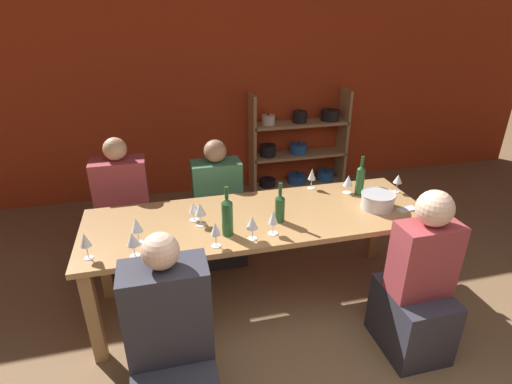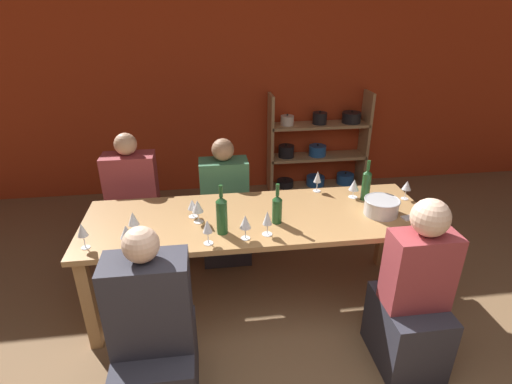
# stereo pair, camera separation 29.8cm
# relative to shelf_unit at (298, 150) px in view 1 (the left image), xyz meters

# --- Properties ---
(wall_back_red) EXTENTS (8.80, 0.06, 2.70)m
(wall_back_red) POSITION_rel_shelf_unit_xyz_m (-1.01, 0.20, 0.85)
(wall_back_red) COLOR #B23819
(wall_back_red) RESTS_ON ground_plane
(shelf_unit) EXTENTS (1.25, 0.30, 1.24)m
(shelf_unit) POSITION_rel_shelf_unit_xyz_m (0.00, 0.00, 0.00)
(shelf_unit) COLOR tan
(shelf_unit) RESTS_ON ground_plane
(dining_table) EXTENTS (2.55, 0.84, 0.77)m
(dining_table) POSITION_rel_shelf_unit_xyz_m (-1.06, -2.08, 0.18)
(dining_table) COLOR #AD7F4C
(dining_table) RESTS_ON ground_plane
(mixing_bowl) EXTENTS (0.26, 0.26, 0.12)m
(mixing_bowl) POSITION_rel_shelf_unit_xyz_m (-0.15, -2.17, 0.34)
(mixing_bowl) COLOR #B7BABC
(mixing_bowl) RESTS_ON dining_table
(wine_bottle_green) EXTENTS (0.07, 0.07, 0.30)m
(wine_bottle_green) POSITION_rel_shelf_unit_xyz_m (-0.94, -2.19, 0.39)
(wine_bottle_green) COLOR #1E4C23
(wine_bottle_green) RESTS_ON dining_table
(wine_bottle_dark) EXTENTS (0.07, 0.07, 0.33)m
(wine_bottle_dark) POSITION_rel_shelf_unit_xyz_m (-0.17, -1.92, 0.41)
(wine_bottle_dark) COLOR #1E4C23
(wine_bottle_dark) RESTS_ON dining_table
(wine_bottle_amber) EXTENTS (0.08, 0.08, 0.36)m
(wine_bottle_amber) POSITION_rel_shelf_unit_xyz_m (-1.34, -2.29, 0.42)
(wine_bottle_amber) COLOR #1E4C23
(wine_bottle_amber) RESTS_ON dining_table
(wine_glass_red_a) EXTENTS (0.07, 0.07, 0.16)m
(wine_glass_red_a) POSITION_rel_shelf_unit_xyz_m (0.15, -1.96, 0.39)
(wine_glass_red_a) COLOR white
(wine_glass_red_a) RESTS_ON dining_table
(wine_glass_red_b) EXTENTS (0.07, 0.07, 0.18)m
(wine_glass_red_b) POSITION_rel_shelf_unit_xyz_m (-2.22, -2.35, 0.40)
(wine_glass_red_b) COLOR white
(wine_glass_red_b) RESTS_ON dining_table
(wine_glass_empty_a) EXTENTS (0.08, 0.08, 0.17)m
(wine_glass_empty_a) POSITION_rel_shelf_unit_xyz_m (-1.50, -2.11, 0.40)
(wine_glass_empty_a) COLOR white
(wine_glass_empty_a) RESTS_ON dining_table
(wine_glass_red_c) EXTENTS (0.07, 0.07, 0.18)m
(wine_glass_red_c) POSITION_rel_shelf_unit_xyz_m (-1.92, -2.25, 0.40)
(wine_glass_red_c) COLOR white
(wine_glass_red_c) RESTS_ON dining_table
(wine_glass_red_d) EXTENTS (0.07, 0.07, 0.14)m
(wine_glass_red_d) POSITION_rel_shelf_unit_xyz_m (-1.54, -2.03, 0.37)
(wine_glass_red_d) COLOR white
(wine_glass_red_d) RESTS_ON dining_table
(wine_glass_white_a) EXTENTS (0.08, 0.08, 0.17)m
(wine_glass_white_a) POSITION_rel_shelf_unit_xyz_m (-1.95, -2.40, 0.39)
(wine_glass_white_a) COLOR white
(wine_glass_white_a) RESTS_ON dining_table
(wine_glass_red_e) EXTENTS (0.07, 0.07, 0.18)m
(wine_glass_red_e) POSITION_rel_shelf_unit_xyz_m (-0.51, -1.72, 0.40)
(wine_glass_red_e) COLOR white
(wine_glass_red_e) RESTS_ON dining_table
(wine_glass_red_f) EXTENTS (0.08, 0.08, 0.18)m
(wine_glass_red_f) POSITION_rel_shelf_unit_xyz_m (-1.19, -2.38, 0.40)
(wine_glass_red_f) COLOR white
(wine_glass_red_f) RESTS_ON dining_table
(wine_glass_red_g) EXTENTS (0.06, 0.06, 0.18)m
(wine_glass_red_g) POSITION_rel_shelf_unit_xyz_m (-1.44, -2.41, 0.40)
(wine_glass_red_g) COLOR white
(wine_glass_red_g) RESTS_ON dining_table
(wine_glass_red_h) EXTENTS (0.08, 0.08, 0.16)m
(wine_glass_red_h) POSITION_rel_shelf_unit_xyz_m (-0.25, -1.87, 0.38)
(wine_glass_red_h) COLOR white
(wine_glass_red_h) RESTS_ON dining_table
(wine_glass_red_i) EXTENTS (0.07, 0.07, 0.18)m
(wine_glass_red_i) POSITION_rel_shelf_unit_xyz_m (-1.03, -2.35, 0.39)
(wine_glass_red_i) COLOR white
(wine_glass_red_i) RESTS_ON dining_table
(cell_phone) EXTENTS (0.16, 0.09, 0.01)m
(cell_phone) POSITION_rel_shelf_unit_xyz_m (0.06, -2.26, 0.28)
(cell_phone) COLOR silver
(cell_phone) RESTS_ON dining_table
(person_near_a) EXTENTS (0.39, 0.49, 1.21)m
(person_near_a) POSITION_rel_shelf_unit_xyz_m (-0.17, -2.82, -0.05)
(person_near_a) COLOR #2D2D38
(person_near_a) RESTS_ON ground_plane
(person_far_a) EXTENTS (0.45, 0.56, 1.22)m
(person_far_a) POSITION_rel_shelf_unit_xyz_m (-2.08, -1.33, -0.06)
(person_far_a) COLOR #2D2D38
(person_far_a) RESTS_ON ground_plane
(person_near_b) EXTENTS (0.45, 0.57, 1.19)m
(person_near_b) POSITION_rel_shelf_unit_xyz_m (-1.77, -2.88, -0.07)
(person_near_b) COLOR #2D2D38
(person_near_b) RESTS_ON ground_plane
(person_far_b) EXTENTS (0.43, 0.54, 1.15)m
(person_far_b) POSITION_rel_shelf_unit_xyz_m (-1.27, -1.36, -0.09)
(person_far_b) COLOR #2D2D38
(person_far_b) RESTS_ON ground_plane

